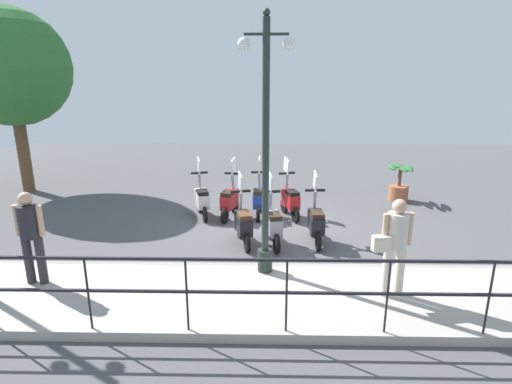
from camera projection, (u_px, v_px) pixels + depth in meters
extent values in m
plane|color=#4C4C4F|center=(277.00, 231.00, 9.54)|extent=(28.00, 28.00, 0.00)
cube|color=#A39E93|center=(282.00, 297.00, 6.43)|extent=(2.20, 20.00, 0.15)
cube|color=gray|center=(280.00, 268.00, 7.44)|extent=(0.10, 20.00, 0.15)
cube|color=black|center=(287.00, 260.00, 5.17)|extent=(0.04, 16.00, 0.04)
cube|color=black|center=(287.00, 293.00, 5.29)|extent=(0.04, 16.00, 0.04)
cylinder|color=black|center=(489.00, 298.00, 5.25)|extent=(0.03, 0.03, 1.05)
cylinder|color=black|center=(387.00, 297.00, 5.28)|extent=(0.03, 0.03, 1.05)
cylinder|color=black|center=(287.00, 296.00, 5.31)|extent=(0.03, 0.03, 1.05)
cylinder|color=black|center=(187.00, 295.00, 5.33)|extent=(0.03, 0.03, 1.05)
cylinder|color=black|center=(88.00, 294.00, 5.36)|extent=(0.03, 0.03, 1.05)
cylinder|color=#232D28|center=(265.00, 260.00, 7.13)|extent=(0.26, 0.26, 0.40)
cylinder|color=#232D28|center=(266.00, 154.00, 6.62)|extent=(0.12, 0.12, 4.24)
cube|color=#232D28|center=(266.00, 34.00, 6.13)|extent=(0.04, 0.70, 0.04)
sphere|color=white|center=(289.00, 44.00, 6.16)|extent=(0.20, 0.20, 0.20)
sphere|color=white|center=(244.00, 44.00, 6.17)|extent=(0.20, 0.20, 0.20)
sphere|color=#232D28|center=(267.00, 12.00, 6.05)|extent=(0.12, 0.12, 0.12)
cylinder|color=beige|center=(400.00, 271.00, 6.27)|extent=(0.14, 0.14, 0.82)
cylinder|color=beige|center=(387.00, 272.00, 6.24)|extent=(0.14, 0.14, 0.82)
cylinder|color=beige|center=(397.00, 230.00, 6.08)|extent=(0.37, 0.37, 0.55)
sphere|color=tan|center=(400.00, 206.00, 5.97)|extent=(0.22, 0.22, 0.22)
cylinder|color=tan|center=(410.00, 229.00, 6.10)|extent=(0.09, 0.09, 0.52)
cylinder|color=tan|center=(385.00, 230.00, 6.04)|extent=(0.09, 0.09, 0.52)
cube|color=beige|center=(382.00, 243.00, 6.03)|extent=(0.19, 0.30, 0.24)
cylinder|color=#28282D|center=(29.00, 260.00, 6.65)|extent=(0.14, 0.14, 0.82)
cylinder|color=#28282D|center=(41.00, 261.00, 6.64)|extent=(0.14, 0.14, 0.82)
cylinder|color=#232328|center=(29.00, 222.00, 6.46)|extent=(0.33, 0.33, 0.55)
sphere|color=tan|center=(25.00, 199.00, 6.36)|extent=(0.22, 0.22, 0.22)
cylinder|color=tan|center=(17.00, 220.00, 6.47)|extent=(0.09, 0.09, 0.52)
cylinder|color=tan|center=(40.00, 221.00, 6.44)|extent=(0.09, 0.09, 0.52)
cylinder|color=brown|center=(24.00, 152.00, 12.69)|extent=(0.36, 0.36, 2.55)
sphere|color=#2D6B2D|center=(10.00, 67.00, 12.00)|extent=(3.50, 3.50, 3.50)
cylinder|color=#9E5B3D|center=(398.00, 193.00, 11.91)|extent=(0.56, 0.56, 0.45)
cylinder|color=brown|center=(400.00, 178.00, 11.78)|extent=(0.10, 0.10, 0.50)
ellipsoid|color=#235B28|center=(398.00, 166.00, 11.94)|extent=(0.56, 0.16, 0.10)
ellipsoid|color=#235B28|center=(404.00, 170.00, 11.46)|extent=(0.56, 0.16, 0.10)
ellipsoid|color=#235B28|center=(392.00, 168.00, 11.71)|extent=(0.56, 0.16, 0.10)
ellipsoid|color=#235B28|center=(409.00, 168.00, 11.70)|extent=(0.56, 0.16, 0.10)
ellipsoid|color=#235B28|center=(393.00, 167.00, 11.88)|extent=(0.56, 0.16, 0.10)
ellipsoid|color=#235B28|center=(409.00, 169.00, 11.53)|extent=(0.56, 0.16, 0.10)
cylinder|color=black|center=(312.00, 227.00, 9.17)|extent=(0.40, 0.09, 0.40)
cylinder|color=black|center=(318.00, 241.00, 8.37)|extent=(0.40, 0.09, 0.40)
cube|color=black|center=(316.00, 223.00, 8.61)|extent=(0.61, 0.30, 0.36)
cube|color=black|center=(314.00, 218.00, 8.89)|extent=(0.13, 0.30, 0.44)
cube|color=black|center=(317.00, 214.00, 8.48)|extent=(0.41, 0.27, 0.10)
cylinder|color=gray|center=(315.00, 202.00, 8.85)|extent=(0.18, 0.08, 0.55)
cube|color=black|center=(315.00, 190.00, 8.78)|extent=(0.07, 0.44, 0.05)
cube|color=silver|center=(315.00, 181.00, 8.78)|extent=(0.39, 0.04, 0.42)
cylinder|color=black|center=(269.00, 229.00, 9.05)|extent=(0.41, 0.15, 0.40)
cylinder|color=black|center=(277.00, 243.00, 8.26)|extent=(0.41, 0.15, 0.40)
cube|color=gray|center=(273.00, 225.00, 8.50)|extent=(0.64, 0.39, 0.36)
cube|color=gray|center=(271.00, 220.00, 8.77)|extent=(0.17, 0.32, 0.44)
cube|color=black|center=(274.00, 216.00, 8.37)|extent=(0.44, 0.33, 0.10)
cylinder|color=gray|center=(270.00, 204.00, 8.73)|extent=(0.19, 0.10, 0.55)
cube|color=black|center=(270.00, 192.00, 8.66)|extent=(0.14, 0.44, 0.05)
cube|color=silver|center=(270.00, 182.00, 8.66)|extent=(0.39, 0.10, 0.42)
cylinder|color=black|center=(240.00, 229.00, 9.08)|extent=(0.41, 0.17, 0.40)
cylinder|color=black|center=(247.00, 243.00, 8.30)|extent=(0.41, 0.17, 0.40)
cube|color=black|center=(244.00, 225.00, 8.54)|extent=(0.65, 0.42, 0.36)
cube|color=black|center=(241.00, 219.00, 8.80)|extent=(0.19, 0.32, 0.44)
cube|color=#4C2D19|center=(244.00, 216.00, 8.41)|extent=(0.45, 0.35, 0.10)
cylinder|color=gray|center=(241.00, 203.00, 8.76)|extent=(0.19, 0.11, 0.55)
cube|color=black|center=(241.00, 191.00, 8.69)|extent=(0.16, 0.44, 0.05)
cube|color=silver|center=(240.00, 182.00, 8.69)|extent=(0.38, 0.12, 0.42)
cylinder|color=black|center=(284.00, 205.00, 10.81)|extent=(0.41, 0.19, 0.40)
cylinder|color=black|center=(296.00, 215.00, 10.04)|extent=(0.41, 0.19, 0.40)
cube|color=#B21E1E|center=(291.00, 201.00, 10.27)|extent=(0.66, 0.45, 0.36)
cube|color=#B21E1E|center=(287.00, 197.00, 10.53)|extent=(0.20, 0.32, 0.44)
cube|color=black|center=(292.00, 193.00, 10.15)|extent=(0.46, 0.37, 0.10)
cylinder|color=gray|center=(287.00, 183.00, 10.50)|extent=(0.20, 0.12, 0.55)
cube|color=black|center=(287.00, 173.00, 10.42)|extent=(0.19, 0.44, 0.05)
cube|color=silver|center=(286.00, 165.00, 10.43)|extent=(0.38, 0.14, 0.42)
cylinder|color=black|center=(259.00, 204.00, 10.92)|extent=(0.40, 0.09, 0.40)
cylinder|color=black|center=(258.00, 214.00, 10.12)|extent=(0.40, 0.09, 0.40)
cube|color=navy|center=(259.00, 200.00, 10.36)|extent=(0.61, 0.30, 0.36)
cube|color=navy|center=(259.00, 196.00, 10.64)|extent=(0.13, 0.30, 0.44)
cube|color=black|center=(259.00, 192.00, 10.23)|extent=(0.41, 0.27, 0.10)
cylinder|color=gray|center=(259.00, 182.00, 10.60)|extent=(0.18, 0.07, 0.55)
cube|color=black|center=(259.00, 172.00, 10.53)|extent=(0.07, 0.44, 0.05)
cube|color=silver|center=(259.00, 164.00, 10.53)|extent=(0.39, 0.04, 0.42)
cylinder|color=black|center=(235.00, 206.00, 10.77)|extent=(0.41, 0.18, 0.40)
cylinder|color=black|center=(225.00, 215.00, 10.00)|extent=(0.41, 0.18, 0.40)
cube|color=#B21E1E|center=(229.00, 201.00, 10.23)|extent=(0.65, 0.42, 0.36)
cube|color=#B21E1E|center=(232.00, 197.00, 10.49)|extent=(0.19, 0.32, 0.44)
cube|color=black|center=(228.00, 193.00, 10.10)|extent=(0.45, 0.35, 0.10)
cylinder|color=gray|center=(233.00, 184.00, 10.45)|extent=(0.19, 0.11, 0.55)
cube|color=black|center=(233.00, 174.00, 10.38)|extent=(0.17, 0.44, 0.05)
cube|color=silver|center=(233.00, 166.00, 10.38)|extent=(0.38, 0.12, 0.42)
cylinder|color=black|center=(200.00, 205.00, 10.84)|extent=(0.41, 0.20, 0.40)
cylinder|color=black|center=(205.00, 214.00, 10.08)|extent=(0.41, 0.20, 0.40)
cube|color=beige|center=(202.00, 200.00, 10.31)|extent=(0.66, 0.45, 0.36)
cube|color=beige|center=(201.00, 197.00, 10.57)|extent=(0.21, 0.32, 0.44)
cube|color=black|center=(202.00, 192.00, 10.18)|extent=(0.46, 0.37, 0.10)
cylinder|color=gray|center=(200.00, 183.00, 10.53)|extent=(0.20, 0.12, 0.55)
cube|color=black|center=(199.00, 173.00, 10.46)|extent=(0.19, 0.44, 0.05)
cube|color=silver|center=(199.00, 165.00, 10.46)|extent=(0.38, 0.15, 0.42)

